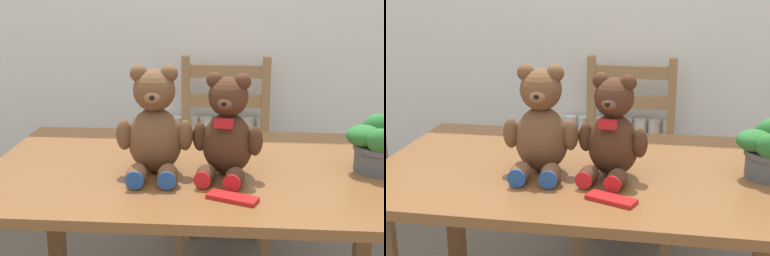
% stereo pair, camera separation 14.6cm
% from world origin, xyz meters
% --- Properties ---
extents(radiator, '(0.57, 0.10, 0.64)m').
position_xyz_m(radiator, '(-0.00, 1.42, 0.29)').
color(radiator, silver).
rests_on(radiator, ground_plane).
extents(dining_table, '(1.34, 0.82, 0.75)m').
position_xyz_m(dining_table, '(0.00, 0.41, 0.64)').
color(dining_table, brown).
rests_on(dining_table, ground_plane).
extents(wooden_chair_behind, '(0.43, 0.42, 0.96)m').
position_xyz_m(wooden_chair_behind, '(0.06, 1.21, 0.48)').
color(wooden_chair_behind, '#997047').
rests_on(wooden_chair_behind, ground_plane).
extents(teddy_bear_left, '(0.23, 0.23, 0.33)m').
position_xyz_m(teddy_bear_left, '(-0.14, 0.35, 0.89)').
color(teddy_bear_left, brown).
rests_on(teddy_bear_left, dining_table).
extents(teddy_bear_right, '(0.22, 0.24, 0.31)m').
position_xyz_m(teddy_bear_right, '(0.08, 0.35, 0.88)').
color(teddy_bear_right, '#472819').
rests_on(teddy_bear_right, dining_table).
extents(potted_plant, '(0.22, 0.17, 0.17)m').
position_xyz_m(potted_plant, '(0.55, 0.42, 0.84)').
color(potted_plant, '#4C5156').
rests_on(potted_plant, dining_table).
extents(chocolate_bar, '(0.15, 0.10, 0.01)m').
position_xyz_m(chocolate_bar, '(0.10, 0.16, 0.76)').
color(chocolate_bar, red).
rests_on(chocolate_bar, dining_table).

